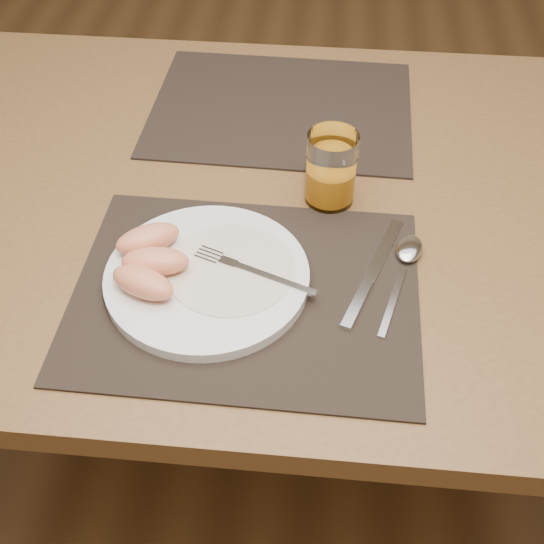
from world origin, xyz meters
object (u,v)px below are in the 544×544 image
(placemat_far, at_px, (281,108))
(plate, at_px, (207,277))
(knife, at_px, (369,280))
(table, at_px, (272,228))
(juice_glass, at_px, (331,172))
(spoon, at_px, (407,256))
(fork, at_px, (244,268))
(placemat_near, at_px, (246,292))

(placemat_far, height_order, plate, plate)
(knife, bearing_deg, table, 127.96)
(juice_glass, bearing_deg, spoon, -47.21)
(fork, bearing_deg, knife, 2.79)
(placemat_far, xyz_separation_m, juice_glass, (0.09, -0.24, 0.05))
(table, bearing_deg, placemat_near, -93.53)
(fork, height_order, spoon, fork)
(placemat_near, relative_size, fork, 2.66)
(knife, distance_m, juice_glass, 0.18)
(placemat_far, height_order, knife, knife)
(juice_glass, bearing_deg, placemat_far, 111.05)
(placemat_far, distance_m, fork, 0.42)
(placemat_far, height_order, juice_glass, juice_glass)
(placemat_near, relative_size, placemat_far, 1.00)
(plate, relative_size, knife, 1.27)
(plate, relative_size, juice_glass, 2.43)
(placemat_near, distance_m, fork, 0.03)
(fork, bearing_deg, juice_glass, 59.03)
(table, bearing_deg, plate, -107.83)
(fork, height_order, juice_glass, juice_glass)
(placemat_far, distance_m, spoon, 0.41)
(fork, bearing_deg, plate, -167.10)
(knife, bearing_deg, plate, -174.87)
(spoon, height_order, juice_glass, juice_glass)
(fork, xyz_separation_m, juice_glass, (0.11, 0.18, 0.03))
(placemat_near, relative_size, knife, 2.11)
(placemat_near, distance_m, plate, 0.06)
(table, xyz_separation_m, placemat_near, (-0.01, -0.22, 0.09))
(table, distance_m, placemat_near, 0.24)
(placemat_near, distance_m, placemat_far, 0.44)
(placemat_far, distance_m, juice_glass, 0.26)
(table, height_order, knife, knife)
(knife, distance_m, spoon, 0.07)
(table, relative_size, juice_glass, 12.58)
(placemat_far, relative_size, knife, 2.11)
(table, bearing_deg, knife, -52.04)
(table, bearing_deg, fork, -95.26)
(placemat_near, height_order, juice_glass, juice_glass)
(fork, distance_m, spoon, 0.22)
(placemat_far, bearing_deg, juice_glass, -68.95)
(spoon, distance_m, juice_glass, 0.17)
(spoon, xyz_separation_m, juice_glass, (-0.11, 0.12, 0.04))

